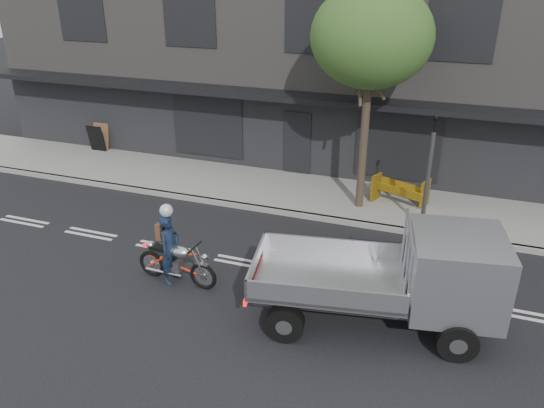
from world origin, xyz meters
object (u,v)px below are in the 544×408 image
Objects in this scene: motorcycle at (176,261)px; flatbed_ute at (431,274)px; traffic_light_pole at (428,179)px; rider at (170,249)px; construction_barrier at (399,193)px; street_tree at (372,37)px; sandwich_board at (96,138)px.

motorcycle is 5.92m from flatbed_ute.
flatbed_ute is (0.47, -4.54, -0.31)m from traffic_light_pole.
motorcycle is at bearing 172.14° from flatbed_ute.
traffic_light_pole reaches higher than rider.
traffic_light_pole reaches higher than construction_barrier.
street_tree is at bearing 156.97° from traffic_light_pole.
motorcycle reaches higher than construction_barrier.
motorcycle is (-3.40, -5.57, -4.70)m from street_tree.
motorcycle is 10.50m from sandwich_board.
flatbed_ute is at bearing -29.27° from sandwich_board.
motorcycle is 2.03× the size of sandwich_board.
street_tree is at bearing -10.25° from sandwich_board.
street_tree is 4.83m from construction_barrier.
street_tree is 8.05m from motorcycle.
rider is 1.66× the size of sandwich_board.
rider is (-3.55, -5.57, -4.39)m from street_tree.
rider is 7.61m from construction_barrier.
motorcycle is at bearing -138.82° from traffic_light_pole.
construction_barrier is at bearing 18.65° from street_tree.
rider is at bearing -122.50° from street_tree.
sandwich_board is (-12.18, 1.27, 0.08)m from construction_barrier.
rider reaches higher than motorcycle.
street_tree is at bearing 62.18° from motorcycle.
rider is at bearing 172.09° from flatbed_ute.
construction_barrier is at bearing -34.75° from rider.
construction_barrier is 1.53× the size of sandwich_board.
street_tree is 3.80× the size of rider.
motorcycle is 0.35m from rider.
rider is at bearing -176.45° from motorcycle.
traffic_light_pole reaches higher than flatbed_ute.
construction_barrier is (4.71, 5.97, -0.28)m from rider.
flatbed_ute is 5.97m from construction_barrier.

